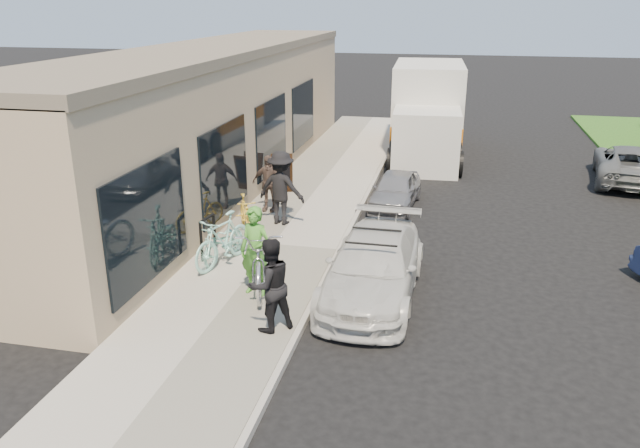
{
  "coord_description": "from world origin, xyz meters",
  "views": [
    {
      "loc": [
        1.96,
        -9.91,
        5.49
      ],
      "look_at": [
        -0.69,
        2.13,
        1.05
      ],
      "focal_mm": 35.0,
      "sensor_mm": 36.0,
      "label": 1
    }
  ],
  "objects_px": {
    "bike_rack": "(208,233)",
    "bystander_b": "(268,183)",
    "sedan_white": "(373,266)",
    "moving_truck": "(427,115)",
    "sedan_silver": "(395,190)",
    "bystander_a": "(281,188)",
    "sandwich_board": "(281,173)",
    "cruiser_bike_b": "(224,242)",
    "cruiser_bike_c": "(245,215)",
    "cruiser_bike_a": "(223,240)",
    "tandem_bike": "(260,255)",
    "far_car_gray": "(629,164)",
    "man_standing": "(270,285)",
    "woman_rider": "(255,251)"
  },
  "relations": [
    {
      "from": "bike_rack",
      "to": "bystander_a",
      "type": "distance_m",
      "value": 2.65
    },
    {
      "from": "sedan_silver",
      "to": "far_car_gray",
      "type": "distance_m",
      "value": 8.1
    },
    {
      "from": "sedan_white",
      "to": "cruiser_bike_a",
      "type": "height_order",
      "value": "sedan_white"
    },
    {
      "from": "woman_rider",
      "to": "man_standing",
      "type": "bearing_deg",
      "value": -46.77
    },
    {
      "from": "tandem_bike",
      "to": "bystander_b",
      "type": "xyz_separation_m",
      "value": [
        -1.2,
        4.55,
        0.1
      ]
    },
    {
      "from": "bike_rack",
      "to": "sandwich_board",
      "type": "height_order",
      "value": "sandwich_board"
    },
    {
      "from": "sedan_silver",
      "to": "moving_truck",
      "type": "relative_size",
      "value": 0.43
    },
    {
      "from": "moving_truck",
      "to": "tandem_bike",
      "type": "bearing_deg",
      "value": -103.75
    },
    {
      "from": "sandwich_board",
      "to": "sedan_white",
      "type": "relative_size",
      "value": 0.25
    },
    {
      "from": "sandwich_board",
      "to": "woman_rider",
      "type": "height_order",
      "value": "woman_rider"
    },
    {
      "from": "bike_rack",
      "to": "sedan_white",
      "type": "distance_m",
      "value": 3.85
    },
    {
      "from": "bystander_b",
      "to": "cruiser_bike_a",
      "type": "bearing_deg",
      "value": -85.98
    },
    {
      "from": "moving_truck",
      "to": "tandem_bike",
      "type": "relative_size",
      "value": 2.71
    },
    {
      "from": "man_standing",
      "to": "cruiser_bike_b",
      "type": "height_order",
      "value": "man_standing"
    },
    {
      "from": "sandwich_board",
      "to": "cruiser_bike_a",
      "type": "relative_size",
      "value": 0.58
    },
    {
      "from": "woman_rider",
      "to": "bystander_b",
      "type": "relative_size",
      "value": 1.15
    },
    {
      "from": "man_standing",
      "to": "cruiser_bike_c",
      "type": "relative_size",
      "value": 1.11
    },
    {
      "from": "cruiser_bike_a",
      "to": "bike_rack",
      "type": "bearing_deg",
      "value": 161.8
    },
    {
      "from": "man_standing",
      "to": "cruiser_bike_b",
      "type": "xyz_separation_m",
      "value": [
        -1.86,
        2.72,
        -0.43
      ]
    },
    {
      "from": "sedan_silver",
      "to": "man_standing",
      "type": "relative_size",
      "value": 1.74
    },
    {
      "from": "sandwich_board",
      "to": "cruiser_bike_a",
      "type": "bearing_deg",
      "value": -100.43
    },
    {
      "from": "bike_rack",
      "to": "cruiser_bike_a",
      "type": "bearing_deg",
      "value": -35.09
    },
    {
      "from": "far_car_gray",
      "to": "man_standing",
      "type": "relative_size",
      "value": 2.56
    },
    {
      "from": "bike_rack",
      "to": "bystander_b",
      "type": "xyz_separation_m",
      "value": [
        0.37,
        3.34,
        0.21
      ]
    },
    {
      "from": "tandem_bike",
      "to": "sandwich_board",
      "type": "bearing_deg",
      "value": 85.02
    },
    {
      "from": "man_standing",
      "to": "sandwich_board",
      "type": "bearing_deg",
      "value": -118.6
    },
    {
      "from": "bike_rack",
      "to": "man_standing",
      "type": "distance_m",
      "value": 3.62
    },
    {
      "from": "tandem_bike",
      "to": "cruiser_bike_c",
      "type": "height_order",
      "value": "tandem_bike"
    },
    {
      "from": "sedan_silver",
      "to": "bystander_a",
      "type": "relative_size",
      "value": 1.55
    },
    {
      "from": "cruiser_bike_a",
      "to": "cruiser_bike_c",
      "type": "bearing_deg",
      "value": 111.77
    },
    {
      "from": "far_car_gray",
      "to": "cruiser_bike_b",
      "type": "bearing_deg",
      "value": 50.34
    },
    {
      "from": "woman_rider",
      "to": "man_standing",
      "type": "xyz_separation_m",
      "value": [
        0.67,
        -1.27,
        -0.04
      ]
    },
    {
      "from": "bike_rack",
      "to": "bystander_b",
      "type": "bearing_deg",
      "value": 83.61
    },
    {
      "from": "sedan_silver",
      "to": "bystander_b",
      "type": "bearing_deg",
      "value": -150.25
    },
    {
      "from": "far_car_gray",
      "to": "bystander_a",
      "type": "bearing_deg",
      "value": 42.92
    },
    {
      "from": "moving_truck",
      "to": "woman_rider",
      "type": "height_order",
      "value": "moving_truck"
    },
    {
      "from": "woman_rider",
      "to": "cruiser_bike_c",
      "type": "xyz_separation_m",
      "value": [
        -1.29,
        3.16,
        -0.42
      ]
    },
    {
      "from": "bike_rack",
      "to": "sedan_white",
      "type": "relative_size",
      "value": 0.22
    },
    {
      "from": "sedan_white",
      "to": "moving_truck",
      "type": "height_order",
      "value": "moving_truck"
    },
    {
      "from": "man_standing",
      "to": "cruiser_bike_a",
      "type": "relative_size",
      "value": 0.9
    },
    {
      "from": "cruiser_bike_b",
      "to": "bystander_a",
      "type": "relative_size",
      "value": 0.82
    },
    {
      "from": "sandwich_board",
      "to": "tandem_bike",
      "type": "bearing_deg",
      "value": -90.96
    },
    {
      "from": "sandwich_board",
      "to": "far_car_gray",
      "type": "xyz_separation_m",
      "value": [
        10.35,
        3.84,
        -0.1
      ]
    },
    {
      "from": "cruiser_bike_a",
      "to": "sandwich_board",
      "type": "bearing_deg",
      "value": 109.46
    },
    {
      "from": "moving_truck",
      "to": "tandem_bike",
      "type": "distance_m",
      "value": 13.04
    },
    {
      "from": "sandwich_board",
      "to": "cruiser_bike_c",
      "type": "relative_size",
      "value": 0.71
    },
    {
      "from": "bike_rack",
      "to": "tandem_bike",
      "type": "bearing_deg",
      "value": -37.29
    },
    {
      "from": "sandwich_board",
      "to": "cruiser_bike_b",
      "type": "bearing_deg",
      "value": -101.04
    },
    {
      "from": "sedan_white",
      "to": "cruiser_bike_b",
      "type": "height_order",
      "value": "sedan_white"
    },
    {
      "from": "bystander_b",
      "to": "cruiser_bike_b",
      "type": "bearing_deg",
      "value": -86.98
    }
  ]
}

